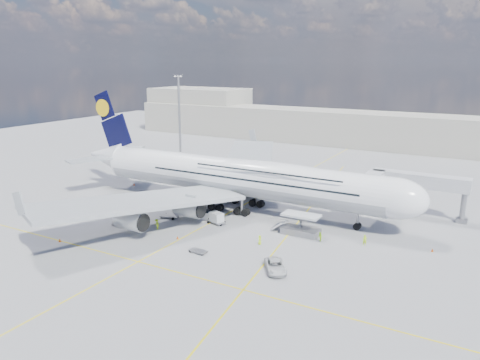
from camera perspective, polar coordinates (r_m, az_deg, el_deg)
The scene contains 31 objects.
ground at distance 88.09m, azimuth -3.66°, elevation -5.25°, with size 300.00×300.00×0.00m, color gray.
taxi_line_main at distance 88.09m, azimuth -3.66°, elevation -5.24°, with size 0.25×220.00×0.01m, color yellow.
taxi_line_cross at distance 73.38m, azimuth -12.32°, elevation -9.70°, with size 120.00×0.25×0.01m, color yellow.
taxi_line_diag at distance 90.37m, azimuth 7.34°, elevation -4.82°, with size 0.25×100.00×0.01m, color yellow.
airliner at distance 94.16m, azimuth -0.28°, elevation 0.44°, with size 77.26×79.15×23.71m.
jet_bridge at distance 94.44m, azimuth 18.93°, elevation -0.32°, with size 18.80×12.10×8.50m.
cargo_loader at distance 82.75m, azimuth 7.30°, elevation -5.73°, with size 8.53×3.20×3.67m.
light_mast at distance 143.77m, azimuth -7.39°, elevation 7.72°, with size 3.00×0.70×25.50m.
terminal at distance 172.19m, azimuth 13.88°, elevation 6.09°, with size 180.00×16.00×12.00m, color #B2AD9E.
hangar at distance 206.07m, azimuth -4.91°, elevation 8.59°, with size 40.00×22.00×18.00m, color #B2AD9E.
dolly_row_a at distance 97.56m, azimuth -12.98°, elevation -3.43°, with size 3.30×2.50×0.43m.
dolly_row_b at distance 89.36m, azimuth -14.41°, elevation -4.71°, with size 3.36×2.65×1.89m.
dolly_row_c at distance 91.59m, azimuth -8.61°, elevation -4.35°, with size 3.78×2.68×0.50m.
dolly_back at distance 98.45m, azimuth -10.44°, elevation -2.71°, with size 3.11×1.83×1.90m.
dolly_nose_far at distance 75.03m, azimuth -5.13°, elevation -8.59°, with size 2.97×1.78×0.42m.
dolly_nose_near at distance 87.27m, azimuth -2.89°, elevation -4.61°, with size 3.84×2.88×2.17m.
baggage_tug at distance 89.92m, azimuth -4.08°, elevation -4.30°, with size 3.03×1.67×1.81m.
catering_truck_inner at distance 105.04m, azimuth 1.33°, elevation -0.75°, with size 7.54×3.00×4.54m.
catering_truck_outer at distance 127.15m, azimuth 2.14°, elevation 1.86°, with size 7.60×3.61×4.38m.
service_van at distance 68.61m, azimuth 4.32°, elevation -10.43°, with size 2.63×5.70×1.58m, color silver.
crew_nose at distance 79.98m, azimuth 14.97°, elevation -7.10°, with size 0.67×0.44×1.83m, color #ABDB17.
crew_loader at distance 80.08m, azimuth 9.71°, elevation -6.85°, with size 0.80×0.62×1.65m, color #9FE618.
crew_wing at distance 95.34m, azimuth -7.66°, elevation -3.32°, with size 0.91×0.38×1.55m, color #A6F519.
crew_van at distance 77.82m, azimuth 2.42°, elevation -7.30°, with size 0.78×0.51×1.61m, color #CAF81A.
crew_tug at distance 85.78m, azimuth -10.10°, elevation -5.32°, with size 1.24×0.71×1.91m, color #B5E518.
cone_nose at distance 81.19m, azimuth 22.40°, elevation -7.91°, with size 0.41×0.41×0.52m.
cone_wing_left_inner at distance 104.41m, azimuth 1.99°, elevation -1.91°, with size 0.47×0.47×0.60m.
cone_wing_left_outer at distance 128.97m, azimuth -0.64°, elevation 1.24°, with size 0.40×0.40×0.51m.
cone_wing_right_inner at distance 80.94m, azimuth -7.63°, elevation -6.96°, with size 0.42×0.42×0.53m.
cone_wing_right_outer at distance 84.58m, azimuth -21.11°, elevation -6.86°, with size 0.49×0.49×0.62m.
cone_tail at distance 116.79m, azimuth -12.79°, elevation -0.52°, with size 0.41×0.41×0.52m.
Camera 1 is at (45.57, -69.38, 29.49)m, focal length 35.00 mm.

